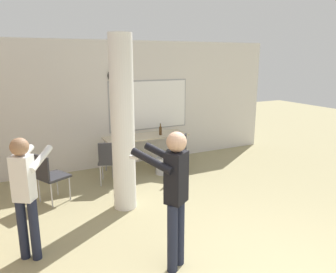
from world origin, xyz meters
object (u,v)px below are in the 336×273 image
chair_table_left (110,159)px  chair_near_pillar (49,174)px  bottle_on_table (160,130)px  chair_table_right (177,151)px  person_playing_front (174,190)px  folding_table (146,138)px  person_watching_back (25,189)px

chair_table_left → chair_near_pillar: size_ratio=1.00×
bottle_on_table → chair_table_right: 0.68m
chair_table_left → chair_near_pillar: 1.22m
person_playing_front → chair_table_left: bearing=87.9°
folding_table → person_watching_back: 3.60m
folding_table → chair_near_pillar: chair_near_pillar is taller
chair_table_right → chair_near_pillar: size_ratio=1.00×
person_watching_back → bottle_on_table: bearing=39.2°
folding_table → chair_table_right: chair_table_right is taller
chair_table_right → chair_near_pillar: same height
chair_table_left → chair_table_right: size_ratio=1.00×
chair_near_pillar → person_playing_front: person_playing_front is taller
bottle_on_table → chair_near_pillar: bottle_on_table is taller
chair_table_left → chair_table_right: same height
bottle_on_table → person_watching_back: bearing=-140.8°
person_playing_front → bottle_on_table: bearing=67.0°
person_watching_back → chair_table_left: bearing=50.1°
folding_table → chair_table_left: bearing=-151.5°
folding_table → bottle_on_table: (0.31, -0.08, 0.15)m
person_playing_front → person_watching_back: bearing=147.3°
chair_near_pillar → person_playing_front: 2.77m
chair_table_right → chair_near_pillar: 2.60m
bottle_on_table → chair_table_right: size_ratio=0.30×
chair_table_right → person_watching_back: person_watching_back is taller
person_playing_front → chair_table_right: bearing=61.1°
chair_table_left → chair_near_pillar: (-1.16, -0.36, 0.00)m
folding_table → chair_table_right: bearing=-57.3°
chair_near_pillar → person_playing_front: (1.06, -2.52, 0.47)m
chair_table_left → chair_near_pillar: bearing=-162.8°
chair_table_right → folding_table: bearing=122.7°
chair_table_right → person_playing_front: bearing=-118.9°
chair_near_pillar → chair_table_left: bearing=17.2°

